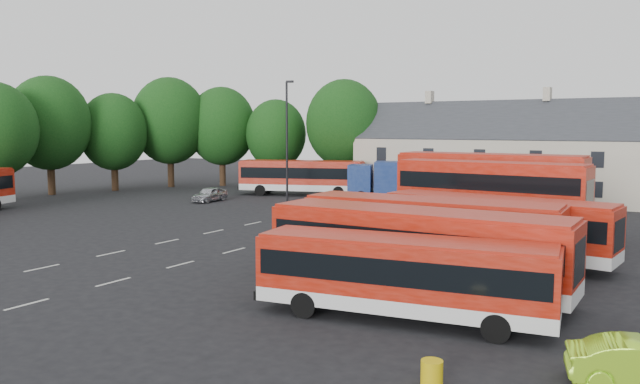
{
  "coord_description": "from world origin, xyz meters",
  "views": [
    {
      "loc": [
        26.36,
        -27.46,
        6.63
      ],
      "look_at": [
        4.03,
        8.26,
        2.2
      ],
      "focal_mm": 35.0,
      "sensor_mm": 36.0,
      "label": 1
    }
  ],
  "objects": [
    {
      "name": "grit_bin",
      "position": [
        20.67,
        -12.98,
        0.35
      ],
      "size": [
        0.57,
        0.57,
        0.71
      ],
      "primitive_type": "cylinder",
      "color": "gold",
      "rests_on": "ground"
    },
    {
      "name": "bus_row_e",
      "position": [
        15.97,
        5.66,
        1.67
      ],
      "size": [
        9.92,
        2.85,
        2.77
      ],
      "rotation": [
        0.0,
        0.0,
        0.06
      ],
      "color": "silver",
      "rests_on": "ground"
    },
    {
      "name": "bus_row_d",
      "position": [
        17.64,
        2.78,
        1.9
      ],
      "size": [
        11.4,
        3.58,
        3.17
      ],
      "rotation": [
        0.0,
        0.0,
        -0.09
      ],
      "color": "silver",
      "rests_on": "ground"
    },
    {
      "name": "bus_row_c",
      "position": [
        15.6,
        -0.76,
        2.0
      ],
      "size": [
        11.88,
        3.35,
        3.32
      ],
      "rotation": [
        0.0,
        0.0,
        0.06
      ],
      "color": "silver",
      "rests_on": "ground"
    },
    {
      "name": "bus_row_a",
      "position": [
        17.73,
        -8.32,
        1.72
      ],
      "size": [
        10.36,
        3.88,
        2.86
      ],
      "rotation": [
        0.0,
        0.0,
        0.16
      ],
      "color": "silver",
      "rests_on": "ground"
    },
    {
      "name": "lane_markings",
      "position": [
        2.5,
        2.0,
        0.01
      ],
      "size": [
        5.15,
        33.8,
        0.01
      ],
      "color": "beige",
      "rests_on": "ground"
    },
    {
      "name": "lamppost",
      "position": [
        -4.85,
        17.06,
        5.64
      ],
      "size": [
        0.73,
        0.34,
        10.57
      ],
      "rotation": [
        0.0,
        0.0,
        0.12
      ],
      "color": "black",
      "rests_on": "ground"
    },
    {
      "name": "bus_north",
      "position": [
        -6.86,
        22.39,
        2.02
      ],
      "size": [
        12.13,
        6.57,
        3.37
      ],
      "rotation": [
        0.0,
        0.0,
        0.34
      ],
      "color": "silver",
      "rests_on": "ground"
    },
    {
      "name": "ground",
      "position": [
        0.0,
        0.0,
        0.0
      ],
      "size": [
        140.0,
        140.0,
        0.0
      ],
      "primitive_type": "plane",
      "color": "black",
      "rests_on": "ground"
    },
    {
      "name": "bus_row_b",
      "position": [
        16.8,
        -5.02,
        2.04
      ],
      "size": [
        12.02,
        2.89,
        3.39
      ],
      "rotation": [
        0.0,
        0.0,
        0.01
      ],
      "color": "silver",
      "rests_on": "ground"
    },
    {
      "name": "treeline",
      "position": [
        -20.74,
        19.36,
        6.68
      ],
      "size": [
        29.92,
        32.59,
        12.01
      ],
      "color": "black",
      "rests_on": "ground"
    },
    {
      "name": "terrace_houses",
      "position": [
        14.0,
        30.0,
        3.86
      ],
      "size": [
        35.7,
        7.13,
        10.06
      ],
      "color": "beige",
      "rests_on": "ground"
    },
    {
      "name": "bus_dd_south",
      "position": [
        15.41,
        9.2,
        2.6
      ],
      "size": [
        11.22,
        3.04,
        4.56
      ],
      "rotation": [
        0.0,
        0.0,
        -0.04
      ],
      "color": "silver",
      "rests_on": "ground"
    },
    {
      "name": "silver_car",
      "position": [
        -11.1,
        13.94,
        0.65
      ],
      "size": [
        1.86,
        3.95,
        1.31
      ],
      "primitive_type": "imported",
      "rotation": [
        0.0,
        0.0,
        0.09
      ],
      "color": "#B2B4BB",
      "rests_on": "ground"
    },
    {
      "name": "box_truck",
      "position": [
        2.93,
        22.75,
        2.0
      ],
      "size": [
        8.48,
        5.36,
        3.55
      ],
      "rotation": [
        0.0,
        0.0,
        0.38
      ],
      "color": "black",
      "rests_on": "ground"
    },
    {
      "name": "bus_dd_north",
      "position": [
        14.29,
        12.68,
        2.78
      ],
      "size": [
        11.91,
        2.83,
        4.88
      ],
      "rotation": [
        0.0,
        0.0,
        -0.01
      ],
      "color": "silver",
      "rests_on": "ground"
    }
  ]
}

